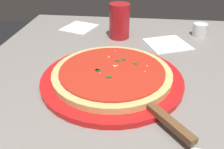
{
  "coord_description": "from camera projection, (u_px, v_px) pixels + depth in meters",
  "views": [
    {
      "loc": [
        -0.59,
        -0.05,
        1.09
      ],
      "look_at": [
        -0.06,
        0.02,
        0.77
      ],
      "focal_mm": 38.89,
      "sensor_mm": 36.0,
      "label": 1
    }
  ],
  "objects": [
    {
      "name": "restaurant_table",
      "position": [
        119.0,
        110.0,
        0.76
      ],
      "size": [
        0.96,
        0.84,
        0.75
      ],
      "color": "black",
      "rests_on": "ground_plane"
    },
    {
      "name": "pizza",
      "position": [
        112.0,
        73.0,
        0.62
      ],
      "size": [
        0.31,
        0.31,
        0.02
      ],
      "color": "#DBB26B",
      "rests_on": "serving_plate"
    },
    {
      "name": "napkin_folded_right",
      "position": [
        167.0,
        44.0,
        0.84
      ],
      "size": [
        0.17,
        0.18,
        0.0
      ],
      "primitive_type": "cube",
      "rotation": [
        0.0,
        0.0,
        0.39
      ],
      "color": "white",
      "rests_on": "restaurant_table"
    },
    {
      "name": "cup_tall_drink",
      "position": [
        119.0,
        21.0,
        0.86
      ],
      "size": [
        0.07,
        0.07,
        0.12
      ],
      "primitive_type": "cylinder",
      "color": "#B2191E",
      "rests_on": "restaurant_table"
    },
    {
      "name": "pizza_server",
      "position": [
        155.0,
        111.0,
        0.5
      ],
      "size": [
        0.2,
        0.17,
        0.01
      ],
      "color": "silver",
      "rests_on": "serving_plate"
    },
    {
      "name": "cup_small_sauce",
      "position": [
        200.0,
        30.0,
        0.9
      ],
      "size": [
        0.05,
        0.05,
        0.04
      ],
      "primitive_type": "cylinder",
      "color": "silver",
      "rests_on": "restaurant_table"
    },
    {
      "name": "napkin_loose_left",
      "position": [
        79.0,
        27.0,
        0.98
      ],
      "size": [
        0.16,
        0.15,
        0.0
      ],
      "primitive_type": "cube",
      "rotation": [
        0.0,
        0.0,
        -0.34
      ],
      "color": "white",
      "rests_on": "restaurant_table"
    },
    {
      "name": "serving_plate",
      "position": [
        112.0,
        79.0,
        0.63
      ],
      "size": [
        0.37,
        0.37,
        0.01
      ],
      "primitive_type": "cylinder",
      "color": "red",
      "rests_on": "restaurant_table"
    }
  ]
}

